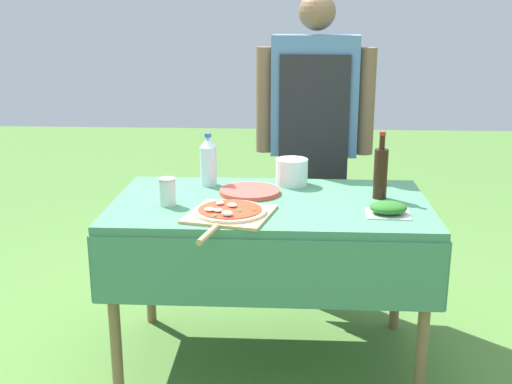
{
  "coord_description": "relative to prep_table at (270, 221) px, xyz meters",
  "views": [
    {
      "loc": [
        0.08,
        -2.67,
        1.56
      ],
      "look_at": [
        -0.06,
        0.0,
        0.8
      ],
      "focal_mm": 45.0,
      "sensor_mm": 36.0,
      "label": 1
    }
  ],
  "objects": [
    {
      "name": "person_cook",
      "position": [
        0.21,
        0.69,
        0.3
      ],
      "size": [
        0.62,
        0.23,
        1.65
      ],
      "rotation": [
        0.0,
        0.0,
        3.07
      ],
      "color": "#333D56",
      "rests_on": "ground"
    },
    {
      "name": "water_bottle",
      "position": [
        -0.3,
        0.25,
        0.21
      ],
      "size": [
        0.08,
        0.08,
        0.25
      ],
      "color": "silver",
      "rests_on": "prep_table"
    },
    {
      "name": "oil_bottle",
      "position": [
        0.48,
        0.07,
        0.21
      ],
      "size": [
        0.06,
        0.06,
        0.3
      ],
      "color": "black",
      "rests_on": "prep_table"
    },
    {
      "name": "plate_stack",
      "position": [
        -0.1,
        0.11,
        0.1
      ],
      "size": [
        0.28,
        0.28,
        0.02
      ],
      "color": "#DB4C42",
      "rests_on": "prep_table"
    },
    {
      "name": "herb_container",
      "position": [
        0.48,
        -0.17,
        0.12
      ],
      "size": [
        0.19,
        0.16,
        0.05
      ],
      "rotation": [
        0.0,
        0.0,
        -0.06
      ],
      "color": "silver",
      "rests_on": "prep_table"
    },
    {
      "name": "mixing_tub",
      "position": [
        0.09,
        0.28,
        0.16
      ],
      "size": [
        0.15,
        0.15,
        0.12
      ],
      "primitive_type": "cylinder",
      "color": "silver",
      "rests_on": "prep_table"
    },
    {
      "name": "ground_plane",
      "position": [
        0.0,
        0.0,
        -0.67
      ],
      "size": [
        12.0,
        12.0,
        0.0
      ],
      "primitive_type": "plane",
      "color": "#517F38"
    },
    {
      "name": "pizza_on_peel",
      "position": [
        -0.16,
        -0.22,
        0.11
      ],
      "size": [
        0.38,
        0.53,
        0.06
      ],
      "rotation": [
        0.0,
        0.0,
        -0.23
      ],
      "color": "tan",
      "rests_on": "prep_table"
    },
    {
      "name": "sauce_jar",
      "position": [
        -0.43,
        -0.09,
        0.15
      ],
      "size": [
        0.07,
        0.07,
        0.12
      ],
      "color": "silver",
      "rests_on": "prep_table"
    },
    {
      "name": "prep_table",
      "position": [
        0.0,
        0.0,
        0.0
      ],
      "size": [
        1.39,
        0.8,
        0.76
      ],
      "color": "#478960",
      "rests_on": "ground"
    }
  ]
}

